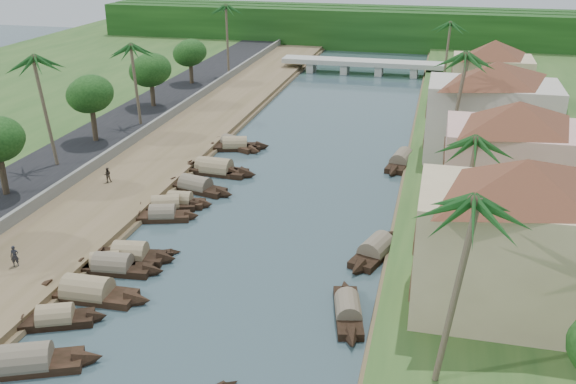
% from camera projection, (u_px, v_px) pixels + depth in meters
% --- Properties ---
extents(ground, '(220.00, 220.00, 0.00)m').
position_uv_depth(ground, '(235.00, 274.00, 47.66)').
color(ground, '#374C52').
rests_on(ground, ground).
extents(left_bank, '(10.00, 180.00, 0.80)m').
position_uv_depth(left_bank, '(150.00, 163.00, 68.92)').
color(left_bank, brown).
rests_on(left_bank, ground).
extents(right_bank, '(16.00, 180.00, 1.20)m').
position_uv_depth(right_bank, '(489.00, 190.00, 61.26)').
color(right_bank, '#2A4F1F').
rests_on(right_bank, ground).
extents(road, '(8.00, 180.00, 1.40)m').
position_uv_depth(road, '(79.00, 154.00, 70.65)').
color(road, black).
rests_on(road, ground).
extents(retaining_wall, '(0.40, 180.00, 1.10)m').
position_uv_depth(retaining_wall, '(114.00, 152.00, 69.47)').
color(retaining_wall, slate).
rests_on(retaining_wall, left_bank).
extents(treeline, '(120.00, 14.00, 8.00)m').
position_uv_depth(treeline, '(380.00, 28.00, 135.88)').
color(treeline, black).
rests_on(treeline, ground).
extents(bridge, '(28.00, 4.00, 2.40)m').
position_uv_depth(bridge, '(362.00, 64.00, 111.62)').
color(bridge, '#ADAEA3').
rests_on(bridge, ground).
extents(building_near, '(14.85, 14.85, 10.20)m').
position_uv_depth(building_near, '(516.00, 236.00, 39.30)').
color(building_near, beige).
rests_on(building_near, right_bank).
extents(building_mid, '(14.11, 14.11, 9.70)m').
position_uv_depth(building_mid, '(512.00, 157.00, 53.54)').
color(building_mid, beige).
rests_on(building_mid, right_bank).
extents(building_far, '(15.59, 15.59, 10.20)m').
position_uv_depth(building_far, '(492.00, 110.00, 66.22)').
color(building_far, beige).
rests_on(building_far, right_bank).
extents(building_distant, '(12.62, 12.62, 9.20)m').
position_uv_depth(building_distant, '(491.00, 75.00, 84.15)').
color(building_distant, beige).
rests_on(building_distant, right_bank).
extents(sampan_0, '(9.20, 5.28, 2.39)m').
position_uv_depth(sampan_0, '(24.00, 363.00, 37.34)').
color(sampan_0, black).
rests_on(sampan_0, ground).
extents(sampan_1, '(6.74, 3.99, 2.02)m').
position_uv_depth(sampan_1, '(56.00, 319.00, 41.55)').
color(sampan_1, black).
rests_on(sampan_1, ground).
extents(sampan_2, '(9.63, 2.37, 2.48)m').
position_uv_depth(sampan_2, '(88.00, 293.00, 44.51)').
color(sampan_2, black).
rests_on(sampan_2, ground).
extents(sampan_3, '(8.17, 2.42, 2.17)m').
position_uv_depth(sampan_3, '(113.00, 267.00, 47.90)').
color(sampan_3, black).
rests_on(sampan_3, ground).
extents(sampan_4, '(6.41, 3.58, 1.86)m').
position_uv_depth(sampan_4, '(106.00, 264.00, 48.35)').
color(sampan_4, black).
rests_on(sampan_4, ground).
extents(sampan_5, '(7.57, 2.85, 2.35)m').
position_uv_depth(sampan_5, '(130.00, 256.00, 49.47)').
color(sampan_5, black).
rests_on(sampan_5, ground).
extents(sampan_6, '(6.73, 3.32, 2.00)m').
position_uv_depth(sampan_6, '(163.00, 215.00, 56.38)').
color(sampan_6, black).
rests_on(sampan_6, ground).
extents(sampan_7, '(7.40, 4.01, 1.99)m').
position_uv_depth(sampan_7, '(166.00, 206.00, 58.33)').
color(sampan_7, black).
rests_on(sampan_7, ground).
extents(sampan_8, '(6.45, 2.22, 1.99)m').
position_uv_depth(sampan_8, '(180.00, 202.00, 59.18)').
color(sampan_8, black).
rests_on(sampan_8, ground).
extents(sampan_9, '(8.90, 3.77, 2.21)m').
position_uv_depth(sampan_9, '(196.00, 187.00, 62.59)').
color(sampan_9, black).
rests_on(sampan_9, ground).
extents(sampan_10, '(8.30, 3.32, 2.24)m').
position_uv_depth(sampan_10, '(210.00, 168.00, 67.29)').
color(sampan_10, black).
rests_on(sampan_10, ground).
extents(sampan_11, '(9.15, 2.63, 2.55)m').
position_uv_depth(sampan_11, '(217.00, 170.00, 66.88)').
color(sampan_11, black).
rests_on(sampan_11, ground).
extents(sampan_12, '(8.21, 5.03, 2.02)m').
position_uv_depth(sampan_12, '(234.00, 144.00, 74.77)').
color(sampan_12, black).
rests_on(sampan_12, ground).
extents(sampan_13, '(8.34, 4.03, 2.24)m').
position_uv_depth(sampan_13, '(235.00, 146.00, 74.16)').
color(sampan_13, black).
rests_on(sampan_13, ground).
extents(sampan_14, '(3.24, 8.23, 1.99)m').
position_uv_depth(sampan_14, '(348.00, 311.00, 42.45)').
color(sampan_14, black).
rests_on(sampan_14, ground).
extents(sampan_15, '(4.34, 8.72, 2.29)m').
position_uv_depth(sampan_15, '(376.00, 250.00, 50.30)').
color(sampan_15, black).
rests_on(sampan_15, ground).
extents(sampan_16, '(3.39, 9.66, 2.30)m').
position_uv_depth(sampan_16, '(401.00, 161.00, 69.49)').
color(sampan_16, black).
rests_on(sampan_16, ground).
extents(canoe_1, '(4.48, 2.96, 0.76)m').
position_uv_depth(canoe_1, '(151.00, 255.00, 50.22)').
color(canoe_1, black).
rests_on(canoe_1, ground).
extents(canoe_2, '(5.20, 3.89, 0.83)m').
position_uv_depth(canoe_2, '(235.00, 170.00, 67.71)').
color(canoe_2, black).
rests_on(canoe_2, ground).
extents(palm_0, '(3.20, 3.20, 12.28)m').
position_uv_depth(palm_0, '(459.00, 203.00, 30.74)').
color(palm_0, brown).
rests_on(palm_0, ground).
extents(palm_1, '(3.20, 3.20, 10.27)m').
position_uv_depth(palm_1, '(469.00, 141.00, 45.86)').
color(palm_1, brown).
rests_on(palm_1, ground).
extents(palm_2, '(3.20, 3.20, 13.23)m').
position_uv_depth(palm_2, '(458.00, 57.00, 59.98)').
color(palm_2, brown).
rests_on(palm_2, ground).
extents(palm_3, '(3.20, 3.20, 10.24)m').
position_uv_depth(palm_3, '(464.00, 56.00, 76.03)').
color(palm_3, brown).
rests_on(palm_3, ground).
extents(palm_5, '(3.20, 3.20, 12.45)m').
position_uv_depth(palm_5, '(40.00, 60.00, 61.54)').
color(palm_5, brown).
rests_on(palm_5, ground).
extents(palm_6, '(3.20, 3.20, 11.10)m').
position_uv_depth(palm_6, '(133.00, 48.00, 75.47)').
color(palm_6, brown).
rests_on(palm_6, ground).
extents(palm_7, '(3.20, 3.20, 11.52)m').
position_uv_depth(palm_7, '(449.00, 25.00, 91.53)').
color(palm_7, brown).
rests_on(palm_7, ground).
extents(palm_8, '(3.20, 3.20, 12.43)m').
position_uv_depth(palm_8, '(226.00, 8.00, 101.48)').
color(palm_8, brown).
rests_on(palm_8, ground).
extents(tree_3, '(4.82, 4.82, 7.34)m').
position_uv_depth(tree_3, '(91.00, 95.00, 70.97)').
color(tree_3, '#4F3F2D').
rests_on(tree_3, ground).
extents(tree_4, '(5.11, 5.11, 6.98)m').
position_uv_depth(tree_4, '(151.00, 71.00, 85.07)').
color(tree_4, '#4F3F2D').
rests_on(tree_4, ground).
extents(tree_5, '(4.65, 4.65, 6.58)m').
position_uv_depth(tree_5, '(190.00, 53.00, 97.76)').
color(tree_5, '#4F3F2D').
rests_on(tree_5, ground).
extents(tree_6, '(4.20, 4.20, 6.66)m').
position_uv_depth(tree_6, '(541.00, 114.00, 66.09)').
color(tree_6, '#4F3F2D').
rests_on(tree_6, ground).
extents(person_near, '(0.70, 0.62, 1.61)m').
position_uv_depth(person_near, '(15.00, 256.00, 46.95)').
color(person_near, '#24262C').
rests_on(person_near, left_bank).
extents(person_far, '(0.92, 0.86, 1.50)m').
position_uv_depth(person_far, '(107.00, 175.00, 62.43)').
color(person_far, '#383027').
rests_on(person_far, left_bank).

